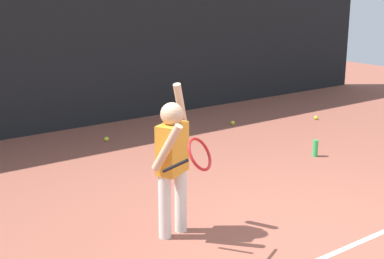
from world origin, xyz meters
The scene contains 9 objects.
ground_plane centered at (0.00, 0.00, 0.00)m, with size 20.00×20.00×0.00m, color brown.
court_line_baseline centered at (0.00, -0.43, 0.00)m, with size 9.00×0.05×0.00m, color white.
back_fence_windscreen centered at (0.00, 4.72, 1.86)m, with size 13.37×0.08×3.72m, color black.
fence_post_2 centered at (2.18, 4.78, 1.93)m, with size 0.09×0.09×3.87m, color slate.
tennis_player centered at (-0.82, 0.65, 0.73)m, with size 0.52×0.79×1.35m.
water_bottle centered at (1.99, 1.46, 0.11)m, with size 0.07×0.07×0.22m, color green.
tennis_ball_0 centered at (2.21, 3.38, 0.03)m, with size 0.07×0.07×0.07m, color #CCE033.
tennis_ball_2 centered at (3.56, 2.81, 0.03)m, with size 0.07×0.07×0.07m, color #CCE033.
tennis_ball_3 centered at (0.13, 3.73, 0.03)m, with size 0.07×0.07×0.07m, color #CCE033.
Camera 1 is at (-3.33, -3.01, 2.14)m, focal length 50.60 mm.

